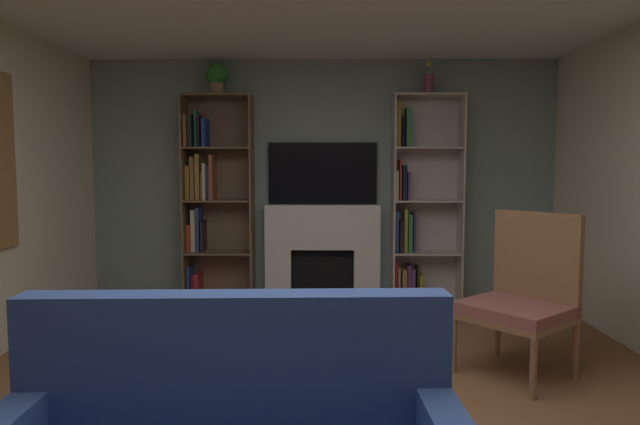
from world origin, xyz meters
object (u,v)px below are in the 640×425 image
object	(u,v)px
coffee_table	(255,389)
potted_plant	(217,77)
fireplace	(323,252)
armchair	(523,295)
bookshelf_left	(210,198)
bookshelf_right	(417,209)
vase_with_flowers	(429,82)
tv	(323,173)

from	to	relation	value
coffee_table	potted_plant	bearing A→B (deg)	103.84
fireplace	armchair	size ratio (longest dim) A/B	1.16
armchair	bookshelf_left	bearing A→B (deg)	142.40
fireplace	coffee_table	size ratio (longest dim) A/B	1.44
bookshelf_right	coffee_table	bearing A→B (deg)	-111.68
fireplace	coffee_table	distance (m)	3.27
fireplace	armchair	xyz separation A→B (m)	(1.42, -2.02, 0.01)
vase_with_flowers	bookshelf_right	bearing A→B (deg)	157.60
fireplace	potted_plant	world-z (taller)	potted_plant
bookshelf_right	vase_with_flowers	world-z (taller)	vase_with_flowers
armchair	potted_plant	bearing A→B (deg)	141.85
tv	bookshelf_left	distance (m)	1.21
potted_plant	coffee_table	xyz separation A→B (m)	(0.79, -3.20, -1.99)
bookshelf_right	armchair	world-z (taller)	bookshelf_right
bookshelf_right	armchair	bearing A→B (deg)	-78.02
vase_with_flowers	coffee_table	distance (m)	3.99
tv	bookshelf_left	size ratio (longest dim) A/B	0.52
vase_with_flowers	fireplace	bearing A→B (deg)	177.35
vase_with_flowers	coffee_table	bearing A→B (deg)	-113.36
fireplace	potted_plant	xyz separation A→B (m)	(-1.09, -0.05, 1.82)
bookshelf_left	armchair	distance (m)	3.33
fireplace	vase_with_flowers	world-z (taller)	vase_with_flowers
tv	fireplace	bearing A→B (deg)	-90.00
bookshelf_right	vase_with_flowers	xyz separation A→B (m)	(0.09, -0.04, 1.31)
bookshelf_right	coffee_table	size ratio (longest dim) A/B	2.40
bookshelf_right	armchair	distance (m)	2.10
vase_with_flowers	armchair	bearing A→B (deg)	-80.45
potted_plant	vase_with_flowers	world-z (taller)	vase_with_flowers
fireplace	bookshelf_right	size ratio (longest dim) A/B	0.60
tv	coffee_table	distance (m)	3.48
fireplace	armchair	world-z (taller)	armchair
fireplace	tv	distance (m)	0.84
bookshelf_left	potted_plant	bearing A→B (deg)	-20.08
potted_plant	bookshelf_right	bearing A→B (deg)	1.06
tv	potted_plant	xyz separation A→B (m)	(-1.09, -0.12, 0.99)
vase_with_flowers	armchair	world-z (taller)	vase_with_flowers
bookshelf_right	bookshelf_left	bearing A→B (deg)	-179.89
vase_with_flowers	tv	bearing A→B (deg)	173.66
bookshelf_left	vase_with_flowers	size ratio (longest dim) A/B	6.34
fireplace	coffee_table	xyz separation A→B (m)	(-0.30, -3.25, -0.17)
bookshelf_right	vase_with_flowers	size ratio (longest dim) A/B	6.34
fireplace	bookshelf_right	world-z (taller)	bookshelf_right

